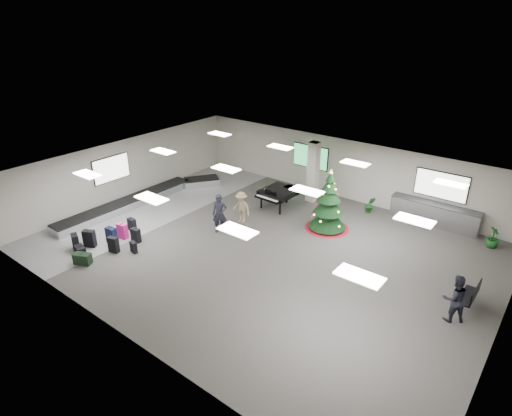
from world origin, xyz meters
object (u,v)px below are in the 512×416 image
Objects in this scene: christmas_tree at (328,209)px; grand_piano at (278,193)px; potted_plant_left at (370,205)px; baggage_carousel at (143,199)px; traveler_b at (241,207)px; bench at (471,294)px; potted_plant_right at (493,237)px; service_counter at (434,214)px; traveler_bench at (455,298)px; pink_suitcase at (122,231)px; traveler_a at (220,214)px.

christmas_tree is 1.44× the size of grand_piano.
christmas_tree is 3.33× the size of potted_plant_left.
traveler_b is at bearing 14.32° from baggage_carousel.
bench is at bearing -39.82° from potted_plant_left.
potted_plant_right reaches higher than potted_plant_left.
service_counter is 5.08m from christmas_tree.
service_counter is 2.42× the size of traveler_bench.
pink_suitcase is (-10.43, -9.80, -0.19)m from service_counter.
bench reaches higher than pink_suitcase.
baggage_carousel is 15.84m from bench.
potted_plant_right reaches higher than baggage_carousel.
traveler_bench reaches higher than pink_suitcase.
potted_plant_left is at bearing 17.75° from traveler_a.
service_counter is 9.04m from traveler_b.
christmas_tree is 1.88× the size of traveler_b.
traveler_a is 10.07m from traveler_bench.
traveler_a is at bearing 37.95° from pink_suitcase.
bench is 0.85× the size of traveler_b.
christmas_tree is at bearing 29.89° from traveler_b.
christmas_tree reaches higher than potted_plant_left.
service_counter is 2.74m from potted_plant_right.
potted_plant_right is at bearing -128.67° from traveler_bench.
traveler_b is at bearing -143.93° from service_counter.
potted_plant_right is (2.67, -0.62, -0.09)m from service_counter.
service_counter is 14.31m from pink_suitcase.
traveler_a is (-3.68, -3.30, -0.09)m from christmas_tree.
traveler_a reaches higher than traveler_bench.
service_counter is 10.01m from traveler_a.
traveler_b is (-3.55, -1.92, -0.22)m from christmas_tree.
grand_piano reaches higher than service_counter.
bench is 0.73× the size of traveler_a.
christmas_tree is at bearing -7.57° from grand_piano.
service_counter reaches higher than potted_plant_left.
grand_piano is 1.21× the size of traveler_bench.
baggage_carousel is at bearing 120.17° from pink_suitcase.
traveler_b is at bearing 47.04° from pink_suitcase.
bench is 1.51× the size of potted_plant_left.
pink_suitcase is at bearing -129.35° from potted_plant_left.
potted_plant_right is (5.57, -0.00, 0.02)m from potted_plant_left.
christmas_tree reaches higher than traveler_a.
pink_suitcase is 7.80m from grand_piano.
bench reaches higher than baggage_carousel.
pink_suitcase is at bearing -123.54° from traveler_b.
traveler_b is (-10.25, 0.18, 0.30)m from bench.
christmas_tree is 7.02m from potted_plant_right.
service_counter is 4.62× the size of potted_plant_left.
grand_piano reaches higher than baggage_carousel.
traveler_a is 1.17× the size of traveler_b.
potted_plant_left is at bearing 31.36° from grand_piano.
potted_plant_left reaches higher than bench.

